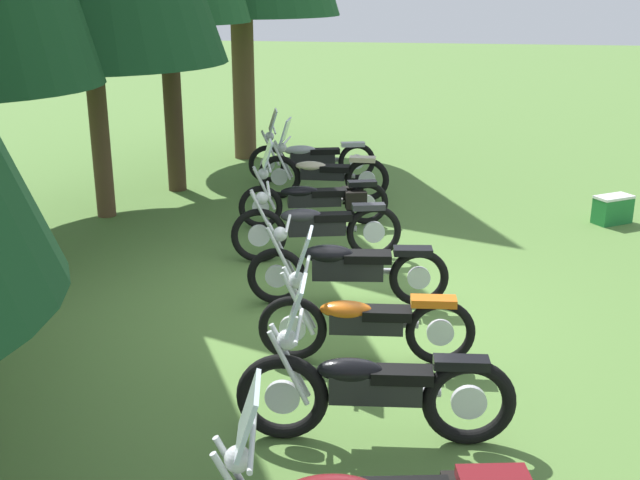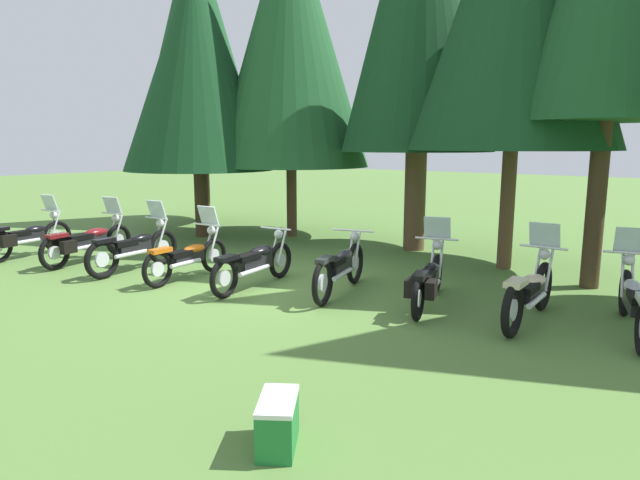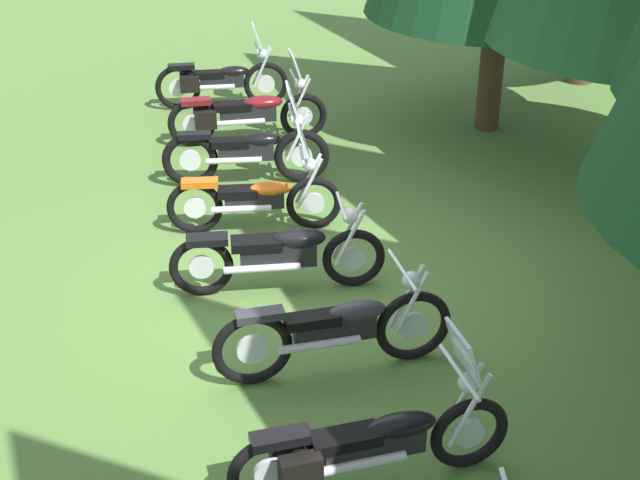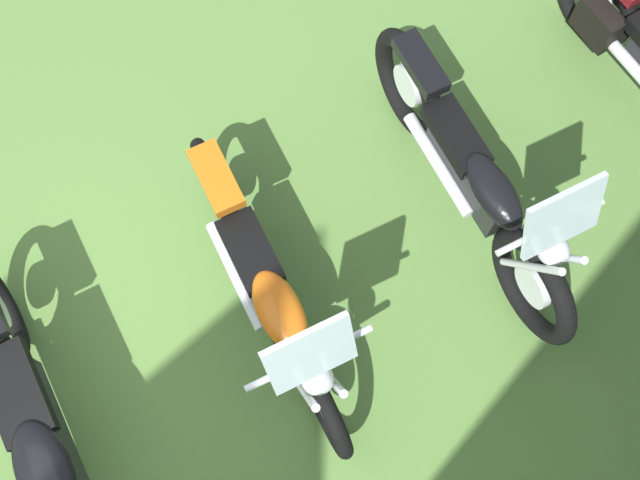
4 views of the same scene
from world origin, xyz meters
name	(u,v)px [view 1 (image 1 of 4)]	position (x,y,z in m)	size (l,w,h in m)	color
ground_plane	(336,302)	(0.00, 0.00, 0.00)	(80.00, 80.00, 0.00)	#547A38
motorcycle_2	(372,389)	(-2.84, -0.67, 0.48)	(0.64, 2.27, 1.39)	black
motorcycle_3	(363,320)	(-1.45, -0.46, 0.45)	(0.69, 2.13, 1.35)	black
motorcycle_4	(346,267)	(-0.04, -0.11, 0.46)	(0.68, 2.33, 1.00)	black
motorcycle_5	(315,227)	(1.42, 0.48, 0.46)	(0.87, 2.25, 1.03)	black
motorcycle_6	(316,198)	(2.95, 0.72, 0.45)	(0.98, 2.24, 1.35)	black
motorcycle_7	(322,173)	(4.47, 0.88, 0.47)	(0.69, 2.27, 1.39)	black
motorcycle_8	(310,157)	(5.73, 1.29, 0.46)	(0.90, 2.33, 1.36)	black
picnic_cooler	(613,209)	(3.82, -3.81, 0.22)	(0.59, 0.66, 0.44)	#1E7233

